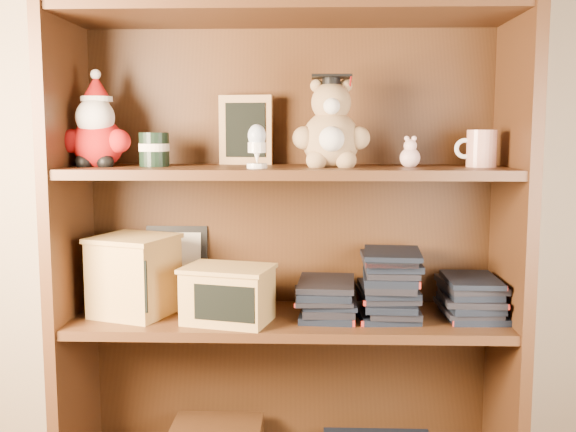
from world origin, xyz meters
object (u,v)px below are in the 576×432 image
at_px(bookcase, 288,229).
at_px(treats_box, 134,275).
at_px(teacher_mug, 481,148).
at_px(grad_teddy_bear, 331,131).

relative_size(bookcase, treats_box, 6.40).
bearing_deg(teacher_mug, grad_teddy_bear, -178.91).
bearing_deg(treats_box, grad_teddy_bear, -0.70).
bearing_deg(grad_teddy_bear, bookcase, 153.10).
bearing_deg(grad_teddy_bear, teacher_mug, 1.09).
distance_m(bookcase, treats_box, 0.43).
distance_m(bookcase, teacher_mug, 0.55).
height_order(bookcase, teacher_mug, bookcase).
height_order(bookcase, grad_teddy_bear, bookcase).
bearing_deg(treats_box, bookcase, 7.14).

